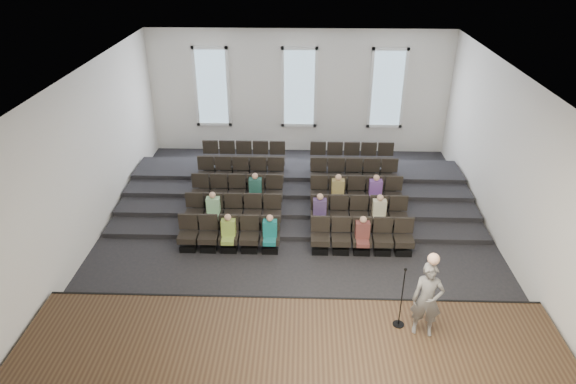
{
  "coord_description": "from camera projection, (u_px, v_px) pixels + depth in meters",
  "views": [
    {
      "loc": [
        0.19,
        -13.1,
        8.48
      ],
      "look_at": [
        -0.24,
        0.5,
        1.37
      ],
      "focal_mm": 32.0,
      "sensor_mm": 36.0,
      "label": 1
    }
  ],
  "objects": [
    {
      "name": "wall_left",
      "position": [
        84.0,
        162.0,
        14.55
      ],
      "size": [
        0.04,
        14.0,
        5.0
      ],
      "primitive_type": "cube",
      "color": "silver",
      "rests_on": "ground"
    },
    {
      "name": "seating_rows",
      "position": [
        296.0,
        196.0,
        16.59
      ],
      "size": [
        6.8,
        4.7,
        1.67
      ],
      "color": "black",
      "rests_on": "ground"
    },
    {
      "name": "wall_back",
      "position": [
        299.0,
        92.0,
        20.6
      ],
      "size": [
        12.0,
        0.04,
        5.0
      ],
      "primitive_type": "cube",
      "color": "silver",
      "rests_on": "ground"
    },
    {
      "name": "speaker",
      "position": [
        427.0,
        300.0,
        10.91
      ],
      "size": [
        0.72,
        0.54,
        1.79
      ],
      "primitive_type": "imported",
      "rotation": [
        0.0,
        0.0,
        -0.18
      ],
      "color": "#605E5B",
      "rests_on": "stage"
    },
    {
      "name": "stage",
      "position": [
        291.0,
        361.0,
        10.91
      ],
      "size": [
        11.8,
        3.6,
        0.5
      ],
      "primitive_type": "cube",
      "color": "#45311D",
      "rests_on": "ground"
    },
    {
      "name": "wall_front",
      "position": [
        288.0,
        348.0,
        8.16
      ],
      "size": [
        12.0,
        0.04,
        5.0
      ],
      "primitive_type": "cube",
      "color": "silver",
      "rests_on": "ground"
    },
    {
      "name": "windows",
      "position": [
        299.0,
        88.0,
        20.45
      ],
      "size": [
        8.44,
        0.1,
        3.24
      ],
      "color": "white",
      "rests_on": "wall_back"
    },
    {
      "name": "risers",
      "position": [
        297.0,
        187.0,
        18.26
      ],
      "size": [
        11.8,
        4.8,
        0.6
      ],
      "color": "black",
      "rests_on": "ground"
    },
    {
      "name": "stage_lip",
      "position": [
        293.0,
        306.0,
        12.48
      ],
      "size": [
        11.8,
        0.06,
        0.52
      ],
      "primitive_type": "cube",
      "color": "black",
      "rests_on": "ground"
    },
    {
      "name": "mic_stand",
      "position": [
        400.0,
        308.0,
        11.32
      ],
      "size": [
        0.26,
        0.26,
        1.56
      ],
      "color": "black",
      "rests_on": "stage"
    },
    {
      "name": "ground",
      "position": [
        295.0,
        240.0,
        15.54
      ],
      "size": [
        14.0,
        14.0,
        0.0
      ],
      "primitive_type": "plane",
      "color": "black",
      "rests_on": "ground"
    },
    {
      "name": "audience",
      "position": [
        305.0,
        209.0,
        15.55
      ],
      "size": [
        5.45,
        2.64,
        1.1
      ],
      "color": "#8CAB44",
      "rests_on": "seating_rows"
    },
    {
      "name": "wall_right",
      "position": [
        513.0,
        168.0,
        14.21
      ],
      "size": [
        0.04,
        14.0,
        5.0
      ],
      "primitive_type": "cube",
      "color": "silver",
      "rests_on": "ground"
    },
    {
      "name": "ceiling",
      "position": [
        297.0,
        76.0,
        13.22
      ],
      "size": [
        12.0,
        14.0,
        0.02
      ],
      "primitive_type": "cube",
      "color": "white",
      "rests_on": "ground"
    }
  ]
}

